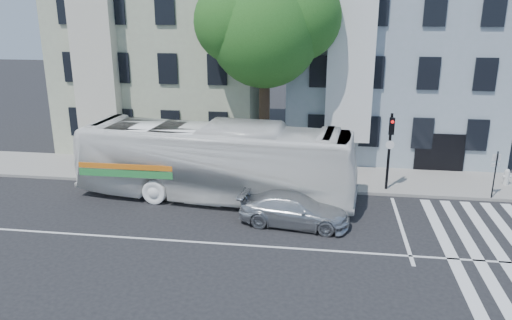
% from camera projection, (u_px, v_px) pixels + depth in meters
% --- Properties ---
extents(ground, '(120.00, 120.00, 0.00)m').
position_uv_depth(ground, '(236.00, 245.00, 19.18)').
color(ground, black).
rests_on(ground, ground).
extents(sidewalk_far, '(80.00, 4.00, 0.15)m').
position_uv_depth(sidewalk_far, '(263.00, 175.00, 26.71)').
color(sidewalk_far, gray).
rests_on(sidewalk_far, ground).
extents(building_left, '(12.00, 10.00, 11.00)m').
position_uv_depth(building_left, '(171.00, 57.00, 32.62)').
color(building_left, '#A8AC90').
rests_on(building_left, ground).
extents(building_right, '(12.00, 10.00, 11.00)m').
position_uv_depth(building_right, '(390.00, 60.00, 30.76)').
color(building_right, '#8A9DA4').
rests_on(building_right, ground).
extents(street_tree, '(7.30, 5.90, 11.10)m').
position_uv_depth(street_tree, '(266.00, 25.00, 25.06)').
color(street_tree, '#2D2116').
rests_on(street_tree, ground).
extents(bus, '(4.36, 13.35, 3.65)m').
position_uv_depth(bus, '(215.00, 161.00, 23.27)').
color(bus, white).
rests_on(bus, ground).
extents(sedan, '(2.43, 4.79, 1.33)m').
position_uv_depth(sedan, '(294.00, 210.00, 20.75)').
color(sedan, silver).
rests_on(sedan, ground).
extents(hedge, '(8.15, 4.10, 0.70)m').
position_uv_depth(hedge, '(214.00, 173.00, 25.77)').
color(hedge, '#2D6520').
rests_on(hedge, sidewalk_far).
extents(traffic_signal, '(0.41, 0.52, 3.93)m').
position_uv_depth(traffic_signal, '(390.00, 142.00, 23.73)').
color(traffic_signal, black).
rests_on(traffic_signal, ground).
extents(fire_hydrant, '(0.46, 0.27, 0.82)m').
position_uv_depth(fire_hydrant, '(507.00, 177.00, 25.01)').
color(fire_hydrant, silver).
rests_on(fire_hydrant, sidewalk_far).
extents(far_sign_pole, '(0.40, 0.21, 2.27)m').
position_uv_depth(far_sign_pole, '(495.00, 168.00, 23.02)').
color(far_sign_pole, black).
rests_on(far_sign_pole, sidewalk_far).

